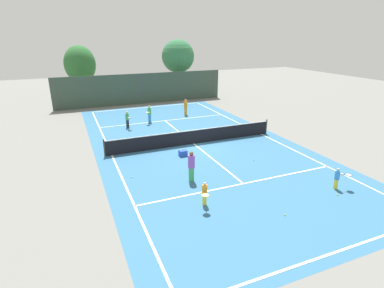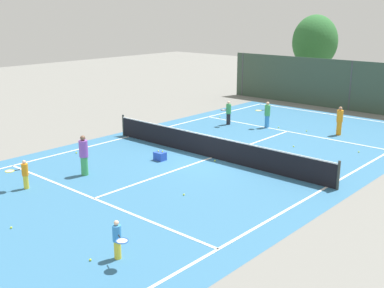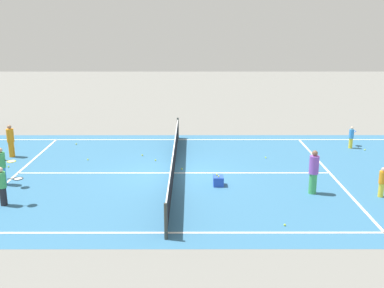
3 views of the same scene
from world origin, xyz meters
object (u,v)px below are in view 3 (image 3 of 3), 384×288
tennis_ball_0 (76,144)px  tennis_ball_3 (266,158)px  player_0 (3,186)px  ball_crate (218,181)px  tennis_ball_5 (1,179)px  player_5 (314,172)px  tennis_ball_6 (142,155)px  tennis_ball_2 (182,169)px  tennis_ball_11 (285,225)px  player_4 (383,182)px  player_1 (11,141)px  player_2 (2,166)px  tennis_ball_7 (9,167)px  tennis_ball_4 (365,150)px  tennis_ball_9 (88,159)px  player_3 (351,137)px  tennis_ball_10 (155,160)px

tennis_ball_0 → tennis_ball_3: size_ratio=1.00×
player_0 → ball_crate: player_0 is taller
tennis_ball_5 → player_0: bearing=-155.3°
player_5 → tennis_ball_6: 8.24m
tennis_ball_2 → tennis_ball_11: size_ratio=1.00×
player_0 → player_5: player_5 is taller
player_4 → player_1: bearing=71.5°
player_2 → tennis_ball_0: (5.86, -1.32, -0.72)m
player_0 → tennis_ball_7: 4.46m
ball_crate → tennis_ball_4: bearing=-56.5°
tennis_ball_9 → tennis_ball_11: (-6.84, -7.49, 0.00)m
player_2 → tennis_ball_3: size_ratio=21.90×
player_0 → tennis_ball_2: player_0 is taller
player_5 → tennis_ball_9: bearing=65.5°
tennis_ball_4 → tennis_ball_11: (-8.44, 5.54, 0.00)m
player_5 → tennis_ball_11: bearing=150.8°
player_3 → ball_crate: player_3 is taller
tennis_ball_5 → tennis_ball_9: 3.86m
player_4 → tennis_ball_7: 14.95m
player_2 → ball_crate: 8.20m
tennis_ball_6 → tennis_ball_10: (-0.80, -0.68, 0.00)m
player_1 → tennis_ball_10: player_1 is taller
tennis_ball_7 → player_5: bearing=-104.1°
tennis_ball_5 → player_1: bearing=13.3°
ball_crate → tennis_ball_7: ball_crate is taller
tennis_ball_4 → tennis_ball_6: (-0.89, 10.66, 0.00)m
tennis_ball_7 → tennis_ball_11: (-5.80, -10.64, 0.00)m
player_0 → tennis_ball_5: (2.60, 1.19, -0.66)m
player_3 → tennis_ball_5: size_ratio=16.40×
player_2 → tennis_ball_3: player_2 is taller
tennis_ball_11 → tennis_ball_2: bearing=30.6°
player_4 → player_5: player_5 is taller
tennis_ball_3 → tennis_ball_9: 8.04m
player_2 → tennis_ball_3: 11.12m
player_3 → tennis_ball_0: size_ratio=16.40×
player_5 → tennis_ball_7: size_ratio=24.40×
ball_crate → tennis_ball_6: bearing=39.7°
player_0 → player_4: 13.07m
player_4 → tennis_ball_10: (4.37, 8.34, -0.54)m
player_0 → tennis_ball_2: size_ratio=20.33×
player_3 → player_5: bearing=150.7°
player_0 → tennis_ball_6: 7.17m
player_1 → tennis_ball_11: (-7.40, -11.09, -0.73)m
tennis_ball_5 → tennis_ball_6: bearing=-57.7°
player_4 → tennis_ball_6: size_ratio=16.48×
tennis_ball_4 → tennis_ball_7: (-2.64, 16.18, 0.00)m
tennis_ball_11 → tennis_ball_3: bearing=-4.4°
player_2 → tennis_ball_9: player_2 is taller
player_4 → tennis_ball_3: (4.77, 3.35, -0.54)m
player_1 → tennis_ball_6: bearing=-88.7°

